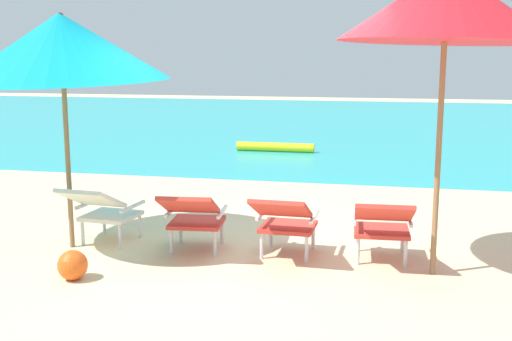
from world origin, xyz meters
The scene contains 10 objects.
ground_plane centered at (0.00, 4.00, 0.00)m, with size 40.00×40.00×0.00m, color beige.
ocean_band centered at (0.00, 12.73, 0.00)m, with size 40.00×18.00×0.01m, color #28B2B7.
swim_buoy centered at (-0.96, 6.79, 0.10)m, with size 0.18×0.18×1.60m, color yellow.
lounge_chair_far_left centered at (-1.49, 0.01, 0.40)m, with size 0.61×0.92×0.68m.
lounge_chair_near_left centered at (-0.49, -0.05, 0.40)m, with size 0.63×0.93×0.68m.
lounge_chair_near_right centered at (0.42, -0.01, 0.40)m, with size 0.56×0.89×0.68m.
lounge_chair_far_right centered at (1.34, 0.04, 0.40)m, with size 0.59×0.91×0.68m.
beach_umbrella_left centered at (-1.79, -0.09, 2.02)m, with size 2.92×2.93×2.39m.
beach_umbrella_right centered at (1.80, -0.13, 2.37)m, with size 2.57×2.57×2.71m.
beach_ball centered at (-1.31, -0.97, 0.13)m, with size 0.27×0.27×0.27m, color #EA5619.
Camera 1 is at (1.41, -5.81, 1.95)m, focal length 44.36 mm.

